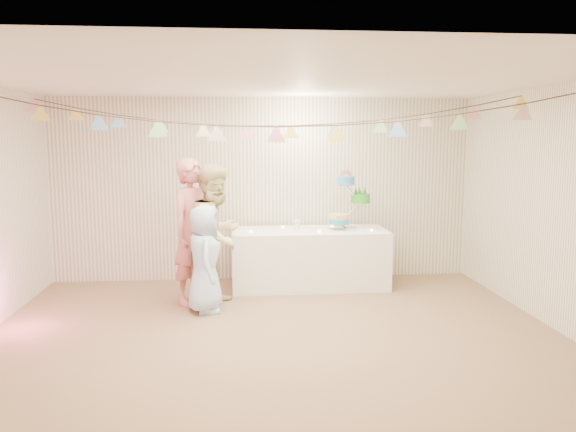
{
  "coord_description": "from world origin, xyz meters",
  "views": [
    {
      "loc": [
        -0.36,
        -5.52,
        2.04
      ],
      "look_at": [
        0.2,
        0.8,
        1.15
      ],
      "focal_mm": 35.0,
      "sensor_mm": 36.0,
      "label": 1
    }
  ],
  "objects": [
    {
      "name": "floor",
      "position": [
        0.0,
        0.0,
        0.0
      ],
      "size": [
        6.0,
        6.0,
        0.0
      ],
      "primitive_type": "plane",
      "color": "brown",
      "rests_on": "ground"
    },
    {
      "name": "ceiling",
      "position": [
        0.0,
        0.0,
        2.6
      ],
      "size": [
        6.0,
        6.0,
        0.0
      ],
      "primitive_type": "plane",
      "color": "silver",
      "rests_on": "ground"
    },
    {
      "name": "back_wall",
      "position": [
        0.0,
        2.5,
        1.3
      ],
      "size": [
        6.0,
        6.0,
        0.0
      ],
      "primitive_type": "plane",
      "color": "white",
      "rests_on": "ground"
    },
    {
      "name": "front_wall",
      "position": [
        0.0,
        -2.5,
        1.3
      ],
      "size": [
        6.0,
        6.0,
        0.0
      ],
      "primitive_type": "plane",
      "color": "white",
      "rests_on": "ground"
    },
    {
      "name": "right_wall",
      "position": [
        3.0,
        0.0,
        1.3
      ],
      "size": [
        5.0,
        5.0,
        0.0
      ],
      "primitive_type": "plane",
      "color": "white",
      "rests_on": "ground"
    },
    {
      "name": "table",
      "position": [
        0.6,
        1.98,
        0.39
      ],
      "size": [
        2.11,
        0.84,
        0.79
      ],
      "primitive_type": "cube",
      "color": "white",
      "rests_on": "floor"
    },
    {
      "name": "cake_stand",
      "position": [
        1.15,
        2.03,
        1.13
      ],
      "size": [
        0.67,
        0.4,
        0.75
      ],
      "primitive_type": null,
      "color": "silver",
      "rests_on": "table"
    },
    {
      "name": "cake_bottom",
      "position": [
        1.0,
        1.97,
        0.84
      ],
      "size": [
        0.31,
        0.31,
        0.15
      ],
      "primitive_type": null,
      "color": "teal",
      "rests_on": "cake_stand"
    },
    {
      "name": "cake_middle",
      "position": [
        1.33,
        2.12,
        1.11
      ],
      "size": [
        0.27,
        0.27,
        0.22
      ],
      "primitive_type": null,
      "color": "green",
      "rests_on": "cake_stand"
    },
    {
      "name": "cake_top_tier",
      "position": [
        1.09,
        2.0,
        1.38
      ],
      "size": [
        0.25,
        0.25,
        0.19
      ],
      "primitive_type": null,
      "color": "#3D87C2",
      "rests_on": "cake_stand"
    },
    {
      "name": "platter",
      "position": [
        0.07,
        1.93,
        0.76
      ],
      "size": [
        0.35,
        0.35,
        0.02
      ],
      "primitive_type": "cylinder",
      "color": "white",
      "rests_on": "table"
    },
    {
      "name": "posy",
      "position": [
        0.43,
        2.03,
        0.82
      ],
      "size": [
        0.12,
        0.12,
        0.14
      ],
      "primitive_type": null,
      "color": "white",
      "rests_on": "table"
    },
    {
      "name": "person_adult_a",
      "position": [
        -0.92,
        1.35,
        0.9
      ],
      "size": [
        0.74,
        0.78,
        1.79
      ],
      "primitive_type": "imported",
      "rotation": [
        0.0,
        0.0,
        0.91
      ],
      "color": "#C76868",
      "rests_on": "floor"
    },
    {
      "name": "person_adult_b",
      "position": [
        -0.63,
        1.22,
        0.86
      ],
      "size": [
        0.99,
        1.06,
        1.73
      ],
      "primitive_type": "imported",
      "rotation": [
        0.0,
        0.0,
        1.02
      ],
      "color": "#D3C382",
      "rests_on": "floor"
    },
    {
      "name": "person_child",
      "position": [
        -0.76,
        0.96,
        0.63
      ],
      "size": [
        0.46,
        0.65,
        1.27
      ],
      "primitive_type": "imported",
      "rotation": [
        0.0,
        0.0,
        1.66
      ],
      "color": "#B4D4FF",
      "rests_on": "floor"
    },
    {
      "name": "bunting_back",
      "position": [
        0.0,
        1.1,
        2.35
      ],
      "size": [
        5.6,
        1.1,
        0.4
      ],
      "primitive_type": null,
      "color": "pink",
      "rests_on": "ceiling"
    },
    {
      "name": "bunting_front",
      "position": [
        0.0,
        -0.2,
        2.32
      ],
      "size": [
        5.6,
        0.9,
        0.36
      ],
      "primitive_type": null,
      "color": "#72A5E5",
      "rests_on": "ceiling"
    },
    {
      "name": "tealight_0",
      "position": [
        -0.2,
        1.83,
        0.8
      ],
      "size": [
        0.04,
        0.04,
        0.03
      ],
      "primitive_type": "cylinder",
      "color": "#FFD88C",
      "rests_on": "table"
    },
    {
      "name": "tealight_1",
      "position": [
        0.25,
        2.16,
        0.8
      ],
      "size": [
        0.04,
        0.04,
        0.03
      ],
      "primitive_type": "cylinder",
      "color": "#FFD88C",
      "rests_on": "table"
    },
    {
      "name": "tealight_2",
      "position": [
        0.7,
        1.76,
        0.8
      ],
      "size": [
        0.04,
        0.04,
        0.03
      ],
      "primitive_type": "cylinder",
      "color": "#FFD88C",
      "rests_on": "table"
    },
    {
      "name": "tealight_3",
      "position": [
        0.95,
        2.2,
        0.8
      ],
      "size": [
        0.04,
        0.04,
        0.03
      ],
      "primitive_type": "cylinder",
      "color": "#FFD88C",
      "rests_on": "table"
    },
    {
      "name": "tealight_4",
      "position": [
        1.42,
        1.8,
        0.8
      ],
      "size": [
        0.04,
        0.04,
        0.03
      ],
      "primitive_type": "cylinder",
      "color": "#FFD88C",
      "rests_on": "table"
    }
  ]
}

